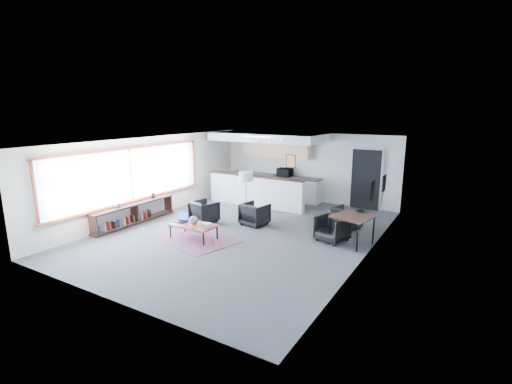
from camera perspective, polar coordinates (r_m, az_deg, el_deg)
The scene contains 21 objects.
room at distance 10.36m, azimuth -2.15°, elevation 0.61°, with size 7.02×9.02×2.62m.
window at distance 11.94m, azimuth -18.70°, elevation 2.30°, with size 0.10×5.95×1.66m.
console at distance 11.97m, azimuth -18.34°, elevation -3.20°, with size 0.35×3.00×0.80m.
kitchenette at distance 14.09m, azimuth 1.96°, elevation 4.14°, with size 4.20×1.96×2.60m.
doorway at distance 13.53m, azimuth 16.55°, elevation 1.96°, with size 1.10×0.12×2.15m.
track_light at distance 12.36m, azimuth 1.08°, elevation 8.31°, with size 1.60×0.07×0.15m.
wall_art_lower at distance 9.33m, azimuth 17.42°, elevation 0.24°, with size 0.03×0.38×0.48m.
wall_art_upper at distance 10.59m, azimuth 19.08°, elevation 1.27°, with size 0.03×0.34×0.44m.
kilim_rug at distance 10.34m, azimuth -9.54°, elevation -7.06°, with size 2.54×2.01×0.01m.
coffee_table at distance 10.22m, azimuth -9.61°, elevation -5.09°, with size 1.26×0.69×0.41m.
laptop at distance 10.52m, azimuth -11.31°, elevation -4.05°, with size 0.39×0.33×0.26m.
ceramic_pot at distance 10.19m, azimuth -9.56°, elevation -4.29°, with size 0.23×0.23×0.23m.
book_stack at distance 9.99m, azimuth -7.63°, elevation -5.01°, with size 0.35×0.31×0.09m.
coaster at distance 10.03m, azimuth -9.87°, elevation -5.23°, with size 0.13×0.13×0.01m.
armchair_left at distance 11.68m, azimuth -7.97°, elevation -2.83°, with size 0.72×0.67×0.74m, color black.
armchair_right at distance 11.29m, azimuth -0.19°, elevation -3.24°, with size 0.72×0.68×0.74m, color black.
floor_lamp at distance 11.65m, azimuth -1.58°, elevation 2.13°, with size 0.51×0.51×1.54m.
dining_table at distance 9.92m, azimuth 14.60°, elevation -3.96°, with size 1.10×1.10×0.76m.
dining_chair_near at distance 10.13m, azimuth 11.62°, elevation -5.68°, with size 0.63×0.59×0.64m, color black.
dining_chair_far at distance 11.18m, azimuth 13.78°, elevation -4.07°, with size 0.61×0.57×0.63m, color black.
microwave at distance 14.31m, azimuth 4.44°, elevation 3.18°, with size 0.56×0.31×0.38m, color black.
Camera 1 is at (5.53, -8.50, 3.46)m, focal length 26.00 mm.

